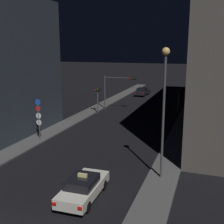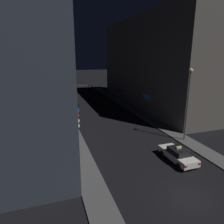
# 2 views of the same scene
# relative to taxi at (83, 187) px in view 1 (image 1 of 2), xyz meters

# --- Properties ---
(sidewalk_left) EXTENTS (2.13, 59.84, 0.13)m
(sidewalk_left) POSITION_rel_taxi_xyz_m (-9.02, 22.93, -0.67)
(sidewalk_left) COLOR #4C4C4C
(sidewalk_left) RESTS_ON ground_plane
(sidewalk_right) EXTENTS (2.13, 59.84, 0.13)m
(sidewalk_right) POSITION_rel_taxi_xyz_m (4.06, 22.93, -0.67)
(sidewalk_right) COLOR #4C4C4C
(sidewalk_right) RESTS_ON ground_plane
(taxi) EXTENTS (1.91, 4.49, 1.62)m
(taxi) POSITION_rel_taxi_xyz_m (0.00, 0.00, 0.00)
(taxi) COLOR silver
(taxi) RESTS_ON ground_plane
(far_car) EXTENTS (2.06, 4.55, 1.42)m
(far_car) POSITION_rel_taxi_xyz_m (-5.37, 38.01, -0.00)
(far_car) COLOR black
(far_car) RESTS_ON ground_plane
(traffic_light_overhead) EXTENTS (4.68, 0.42, 4.89)m
(traffic_light_overhead) POSITION_rel_taxi_xyz_m (-5.85, 24.32, 2.86)
(traffic_light_overhead) COLOR #47474C
(traffic_light_overhead) RESTS_ON ground_plane
(traffic_light_left_kerb) EXTENTS (0.80, 0.42, 3.49)m
(traffic_light_left_kerb) POSITION_rel_taxi_xyz_m (-7.71, 21.50, 1.78)
(traffic_light_left_kerb) COLOR #47474C
(traffic_light_left_kerb) RESTS_ON ground_plane
(traffic_light_right_kerb) EXTENTS (0.80, 0.42, 3.43)m
(traffic_light_right_kerb) POSITION_rel_taxi_xyz_m (2.74, 24.48, 1.74)
(traffic_light_right_kerb) COLOR #47474C
(traffic_light_right_kerb) RESTS_ON ground_plane
(sign_pole_left) EXTENTS (0.59, 0.10, 3.96)m
(sign_pole_left) POSITION_rel_taxi_xyz_m (-8.59, 8.65, 1.69)
(sign_pole_left) COLOR #47474C
(sign_pole_left) RESTS_ON sidewalk_left
(street_lamp_near_block) EXTENTS (0.52, 0.52, 8.75)m
(street_lamp_near_block) POSITION_rel_taxi_xyz_m (3.94, 4.18, 5.23)
(street_lamp_near_block) COLOR #47474C
(street_lamp_near_block) RESTS_ON sidewalk_right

